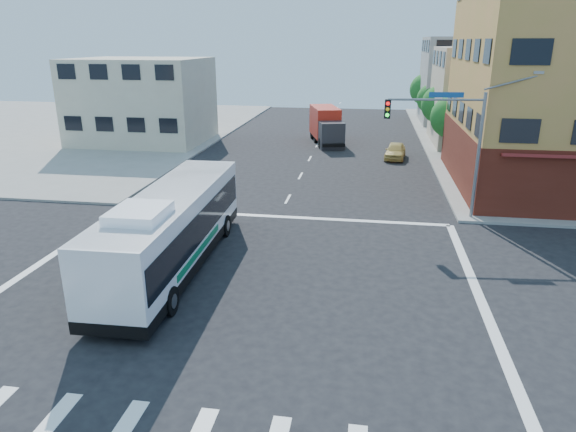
# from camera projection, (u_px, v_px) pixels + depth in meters

# --- Properties ---
(ground) EXTENTS (120.00, 120.00, 0.00)m
(ground) POSITION_uv_depth(u_px,v_px,m) (237.00, 293.00, 20.45)
(ground) COLOR black
(ground) RESTS_ON ground
(sidewalk_nw) EXTENTS (50.00, 50.00, 0.15)m
(sidewalk_nw) POSITION_uv_depth(u_px,v_px,m) (15.00, 129.00, 58.32)
(sidewalk_nw) COLOR gray
(sidewalk_nw) RESTS_ON ground
(building_east_near) EXTENTS (12.06, 10.06, 9.00)m
(building_east_near) POSITION_uv_depth(u_px,v_px,m) (501.00, 97.00, 48.24)
(building_east_near) COLOR #BFAD92
(building_east_near) RESTS_ON ground
(building_east_far) EXTENTS (12.06, 10.06, 10.00)m
(building_east_far) POSITION_uv_depth(u_px,v_px,m) (474.00, 81.00, 61.16)
(building_east_far) COLOR #9E9E99
(building_east_far) RESTS_ON ground
(building_west) EXTENTS (12.06, 10.06, 8.00)m
(building_west) POSITION_uv_depth(u_px,v_px,m) (142.00, 101.00, 49.70)
(building_west) COLOR beige
(building_west) RESTS_ON ground
(signal_mast_ne) EXTENTS (7.91, 1.13, 8.07)m
(signal_mast_ne) POSITION_uv_depth(u_px,v_px,m) (448.00, 131.00, 27.42)
(signal_mast_ne) COLOR slate
(signal_mast_ne) RESTS_ON ground
(street_tree_a) EXTENTS (3.60, 3.60, 5.53)m
(street_tree_a) POSITION_uv_depth(u_px,v_px,m) (453.00, 115.00, 43.63)
(street_tree_a) COLOR #3C2215
(street_tree_a) RESTS_ON ground
(street_tree_b) EXTENTS (3.80, 3.80, 5.79)m
(street_tree_b) POSITION_uv_depth(u_px,v_px,m) (442.00, 102.00, 51.05)
(street_tree_b) COLOR #3C2215
(street_tree_b) RESTS_ON ground
(street_tree_c) EXTENTS (3.40, 3.40, 5.29)m
(street_tree_c) POSITION_uv_depth(u_px,v_px,m) (433.00, 97.00, 58.62)
(street_tree_c) COLOR #3C2215
(street_tree_c) RESTS_ON ground
(street_tree_d) EXTENTS (4.00, 4.00, 6.03)m
(street_tree_d) POSITION_uv_depth(u_px,v_px,m) (426.00, 87.00, 65.96)
(street_tree_d) COLOR #3C2215
(street_tree_d) RESTS_ON ground
(transit_bus) EXTENTS (3.08, 12.78, 3.77)m
(transit_bus) POSITION_uv_depth(u_px,v_px,m) (172.00, 228.00, 22.20)
(transit_bus) COLOR black
(transit_bus) RESTS_ON ground
(box_truck) EXTENTS (4.09, 7.87, 3.40)m
(box_truck) POSITION_uv_depth(u_px,v_px,m) (326.00, 126.00, 49.97)
(box_truck) COLOR #29292E
(box_truck) RESTS_ON ground
(parked_car) EXTENTS (2.07, 4.12, 1.35)m
(parked_car) POSITION_uv_depth(u_px,v_px,m) (395.00, 151.00, 43.60)
(parked_car) COLOR #DABB5F
(parked_car) RESTS_ON ground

